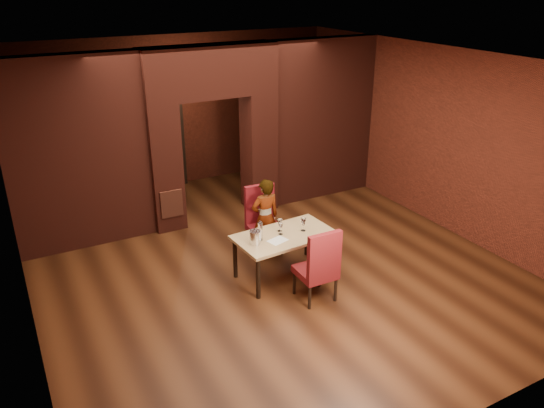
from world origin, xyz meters
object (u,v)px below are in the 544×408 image
Objects in this scene: chair_far at (265,221)px; wine_glass_c at (303,224)px; wine_bucket at (255,237)px; person_seated at (265,218)px; water_bottle at (260,231)px; wine_glass_b at (280,225)px; potted_plant at (299,230)px; chair_near at (316,263)px; wine_glass_a at (281,229)px; dining_table at (284,255)px.

chair_far is 5.32× the size of wine_glass_c.
chair_far is 1.08m from wine_bucket.
water_bottle is at bearing 57.99° from person_seated.
wine_glass_c is at bearing -27.37° from wine_glass_b.
wine_glass_b is 1.28m from potted_plant.
person_seated is at bearing 57.41° from water_bottle.
wine_glass_c reaches higher than potted_plant.
chair_near is 1.50m from person_seated.
chair_near is at bearing -81.06° from wine_glass_a.
wine_glass_a is at bearing 170.54° from wine_glass_c.
wine_bucket is (-0.61, -0.86, 0.24)m from chair_far.
chair_near is at bearing -49.82° from wine_bucket.
wine_glass_a reaches higher than potted_plant.
wine_glass_a is at bearing 81.74° from person_seated.
chair_near reaches higher than wine_bucket.
chair_near reaches higher than wine_glass_a.
wine_glass_a reaches higher than dining_table.
water_bottle is (-0.35, -0.01, 0.06)m from wine_glass_a.
wine_glass_b is (-0.00, 0.14, 0.45)m from dining_table.
dining_table is 0.79m from chair_near.
chair_far reaches higher than wine_glass_a.
wine_glass_c is 1.04× the size of wine_bucket.
wine_bucket is 1.76m from potted_plant.
wine_glass_c is 1.23m from potted_plant.
potted_plant is (0.87, 0.87, -0.60)m from wine_glass_a.
dining_table is 0.64m from water_bottle.
water_bottle is (-0.46, -0.72, 0.18)m from person_seated.
wine_bucket is (-0.52, -0.05, 0.45)m from dining_table.
dining_table is 1.12× the size of person_seated.
chair_far is at bearing 54.61° from wine_bucket.
chair_far is 2.96× the size of potted_plant.
person_seated is 0.99m from wine_bucket.
wine_bucket is (-0.47, -0.08, 0.01)m from wine_glass_a.
dining_table is at bearing -34.38° from wine_glass_a.
potted_plant is at bearing 42.95° from wine_glass_b.
water_bottle reaches higher than potted_plant.
wine_glass_c is (0.24, 0.73, 0.24)m from chair_near.
person_seated is 7.33× the size of wine_glass_a.
water_bottle is at bearing -57.40° from chair_near.
wine_glass_c is (0.22, -0.83, 0.24)m from chair_far.
wine_bucket is 0.54× the size of potted_plant.
chair_far reaches higher than wine_glass_b.
dining_table is 0.81m from person_seated.
chair_far is at bearing 81.96° from wine_glass_b.
dining_table reaches higher than potted_plant.
chair_near is at bearing -108.16° from wine_glass_c.
dining_table is 1.23m from potted_plant.
chair_near reaches higher than wine_glass_b.
person_seated is 0.82m from wine_glass_c.
person_seated is 6.74× the size of wine_glass_b.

